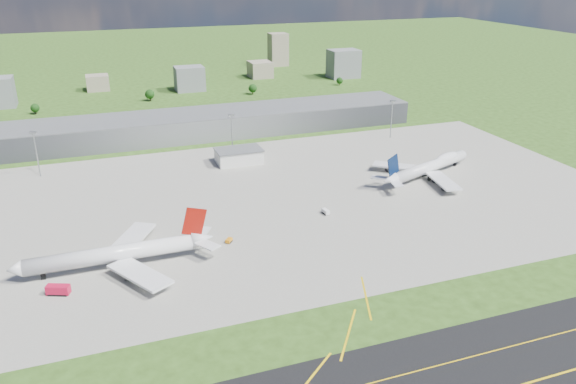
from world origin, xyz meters
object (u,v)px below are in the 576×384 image
object	(u,v)px
airliner_blue_quad	(430,167)
van_white_near	(326,212)
fire_truck	(58,290)
tug_yellow	(229,241)
van_white_far	(424,174)
airliner_red_twin	(119,254)

from	to	relation	value
airliner_blue_quad	van_white_near	xyz separation A→B (m)	(-74.76, -27.85, -4.23)
fire_truck	tug_yellow	size ratio (longest dim) A/B	2.26
fire_truck	van_white_far	size ratio (longest dim) A/B	2.16
fire_truck	van_white_far	xyz separation A→B (m)	(189.55, 60.00, -0.71)
van_white_near	airliner_blue_quad	bearing A→B (deg)	-76.75
airliner_blue_quad	van_white_near	size ratio (longest dim) A/B	15.03
airliner_red_twin	van_white_near	xyz separation A→B (m)	(95.37, 18.28, -4.45)
airliner_red_twin	tug_yellow	distance (m)	45.76
airliner_blue_quad	fire_truck	xyz separation A→B (m)	(-192.44, -59.25, -3.61)
airliner_blue_quad	van_white_far	size ratio (longest dim) A/B	17.72
airliner_red_twin	van_white_far	distance (m)	173.75
fire_truck	van_white_far	distance (m)	198.82
fire_truck	van_white_near	size ratio (longest dim) A/B	1.83
van_white_far	airliner_red_twin	bearing A→B (deg)	-163.89
airliner_blue_quad	van_white_far	distance (m)	5.25
tug_yellow	van_white_far	bearing A→B (deg)	-31.21
airliner_red_twin	fire_truck	bearing A→B (deg)	30.40
van_white_near	van_white_far	xyz separation A→B (m)	(71.88, 28.60, -0.10)
tug_yellow	airliner_red_twin	bearing A→B (deg)	136.86
fire_truck	airliner_blue_quad	bearing A→B (deg)	39.42
airliner_red_twin	fire_truck	distance (m)	26.16
airliner_red_twin	van_white_far	xyz separation A→B (m)	(167.25, 46.88, -4.55)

